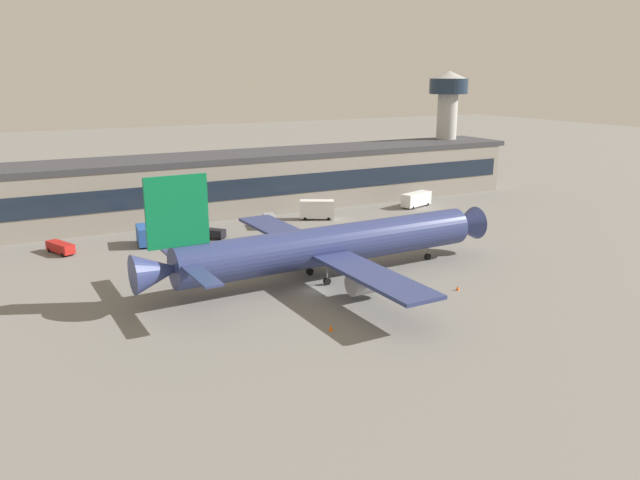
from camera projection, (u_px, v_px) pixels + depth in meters
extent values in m
plane|color=slate|center=(315.00, 290.00, 89.83)|extent=(600.00, 600.00, 0.00)
cube|color=gray|center=(197.00, 188.00, 136.28)|extent=(160.58, 16.45, 11.89)
cube|color=#38383D|center=(196.00, 159.00, 134.58)|extent=(163.80, 16.78, 1.20)
cube|color=#192333|center=(209.00, 192.00, 129.07)|extent=(157.37, 0.16, 4.28)
cylinder|color=navy|center=(332.00, 245.00, 94.17)|extent=(49.51, 7.31, 5.96)
cone|color=navy|center=(464.00, 224.00, 106.78)|extent=(5.52, 5.81, 5.66)
cone|color=navy|center=(158.00, 271.00, 81.41)|extent=(6.70, 5.54, 5.36)
cube|color=#0C723F|center=(177.00, 211.00, 80.87)|extent=(8.36, 0.73, 9.54)
cube|color=navy|center=(170.00, 249.00, 88.39)|extent=(2.69, 10.79, 0.30)
cube|color=navy|center=(200.00, 274.00, 77.38)|extent=(2.69, 10.79, 0.30)
cube|color=navy|center=(280.00, 230.00, 105.20)|extent=(6.61, 22.37, 0.50)
cube|color=navy|center=(374.00, 276.00, 81.54)|extent=(6.61, 22.37, 0.50)
cylinder|color=#99999E|center=(294.00, 246.00, 103.41)|extent=(5.01, 3.41, 3.28)
cylinder|color=#99999E|center=(366.00, 282.00, 85.34)|extent=(5.01, 3.41, 3.28)
cylinder|color=black|center=(428.00, 257.00, 104.32)|extent=(1.11, 0.53, 1.10)
cylinder|color=slate|center=(428.00, 249.00, 103.96)|extent=(0.24, 0.24, 2.23)
cylinder|color=black|center=(310.00, 272.00, 96.45)|extent=(1.11, 0.53, 1.10)
cylinder|color=slate|center=(310.00, 263.00, 96.09)|extent=(0.24, 0.24, 2.23)
cylinder|color=black|center=(327.00, 281.00, 91.95)|extent=(1.11, 0.53, 1.10)
cylinder|color=slate|center=(327.00, 272.00, 91.59)|extent=(0.24, 0.24, 2.23)
cylinder|color=#B7B7B2|center=(446.00, 141.00, 169.84)|extent=(5.43, 5.43, 25.16)
cylinder|color=#1E2D42|center=(449.00, 86.00, 166.05)|extent=(10.31, 10.31, 4.00)
cone|color=#A5A5A5|center=(449.00, 75.00, 165.27)|extent=(9.28, 9.28, 2.00)
cube|color=white|center=(317.00, 209.00, 133.01)|extent=(7.55, 5.79, 3.80)
cube|color=black|center=(308.00, 206.00, 132.86)|extent=(3.37, 3.32, 0.95)
cylinder|color=black|center=(305.00, 219.00, 132.43)|extent=(0.76, 0.60, 0.70)
cylinder|color=black|center=(306.00, 216.00, 134.69)|extent=(0.76, 0.60, 0.70)
cylinder|color=black|center=(329.00, 219.00, 132.33)|extent=(0.76, 0.60, 0.70)
cylinder|color=black|center=(329.00, 216.00, 134.58)|extent=(0.76, 0.60, 0.70)
cube|color=red|center=(60.00, 247.00, 107.84)|extent=(4.38, 6.67, 1.60)
cube|color=black|center=(66.00, 247.00, 106.69)|extent=(2.58, 2.79, 0.40)
cylinder|color=black|center=(73.00, 253.00, 107.38)|extent=(0.55, 0.76, 0.70)
cylinder|color=black|center=(63.00, 255.00, 106.02)|extent=(0.55, 0.76, 0.70)
cylinder|color=black|center=(59.00, 248.00, 110.07)|extent=(0.55, 0.76, 0.70)
cylinder|color=black|center=(49.00, 250.00, 108.71)|extent=(0.55, 0.76, 0.70)
cube|color=gray|center=(270.00, 220.00, 126.31)|extent=(3.39, 5.58, 2.20)
cube|color=black|center=(269.00, 217.00, 127.53)|extent=(2.40, 2.26, 0.55)
cylinder|color=black|center=(264.00, 224.00, 128.07)|extent=(0.46, 0.75, 0.70)
cylinder|color=black|center=(273.00, 223.00, 128.53)|extent=(0.46, 0.75, 0.70)
cylinder|color=black|center=(267.00, 228.00, 124.66)|extent=(0.46, 0.75, 0.70)
cylinder|color=black|center=(276.00, 227.00, 125.12)|extent=(0.46, 0.75, 0.70)
cube|color=white|center=(416.00, 199.00, 145.73)|extent=(8.85, 5.22, 3.00)
cube|color=black|center=(410.00, 198.00, 143.98)|extent=(3.58, 3.35, 0.75)
cylinder|color=black|center=(413.00, 208.00, 143.24)|extent=(0.76, 0.50, 0.70)
cylinder|color=black|center=(404.00, 206.00, 144.94)|extent=(0.76, 0.50, 0.70)
cylinder|color=black|center=(428.00, 204.00, 147.30)|extent=(0.76, 0.50, 0.70)
cylinder|color=black|center=(419.00, 203.00, 149.00)|extent=(0.76, 0.50, 0.70)
cube|color=black|center=(215.00, 233.00, 117.40)|extent=(3.85, 4.04, 1.50)
cube|color=black|center=(211.00, 231.00, 117.68)|extent=(2.22, 2.15, 0.38)
cylinder|color=black|center=(207.00, 238.00, 117.24)|extent=(0.68, 0.73, 0.70)
cylinder|color=black|center=(212.00, 235.00, 118.85)|extent=(0.68, 0.73, 0.70)
cylinder|color=black|center=(219.00, 239.00, 116.34)|extent=(0.68, 0.73, 0.70)
cylinder|color=black|center=(224.00, 237.00, 117.95)|extent=(0.68, 0.73, 0.70)
cube|color=#2651A5|center=(144.00, 235.00, 112.79)|extent=(3.11, 6.25, 3.20)
cube|color=black|center=(145.00, 234.00, 111.14)|extent=(2.45, 2.35, 0.80)
cylinder|color=black|center=(152.00, 246.00, 111.69)|extent=(0.38, 0.73, 0.70)
cylinder|color=black|center=(140.00, 247.00, 110.94)|extent=(0.38, 0.73, 0.70)
cylinder|color=black|center=(150.00, 240.00, 115.47)|extent=(0.38, 0.73, 0.70)
cylinder|color=black|center=(138.00, 241.00, 114.72)|extent=(0.38, 0.73, 0.70)
cone|color=#F2590C|center=(331.00, 328.00, 75.57)|extent=(0.59, 0.59, 0.73)
cone|color=#F2590C|center=(458.00, 288.00, 89.70)|extent=(0.54, 0.54, 0.67)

